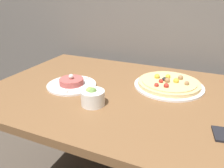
# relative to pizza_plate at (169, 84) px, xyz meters

# --- Properties ---
(dining_table) EXTENTS (1.28, 0.88, 0.79)m
(dining_table) POSITION_rel_pizza_plate_xyz_m (-0.21, -0.14, -0.12)
(dining_table) COLOR brown
(dining_table) RESTS_ON ground_plane
(pizza_plate) EXTENTS (0.35, 0.35, 0.06)m
(pizza_plate) POSITION_rel_pizza_plate_xyz_m (0.00, 0.00, 0.00)
(pizza_plate) COLOR white
(pizza_plate) RESTS_ON dining_table
(tartare_plate) EXTENTS (0.25, 0.25, 0.06)m
(tartare_plate) POSITION_rel_pizza_plate_xyz_m (-0.45, -0.19, -0.00)
(tartare_plate) COLOR white
(tartare_plate) RESTS_ON dining_table
(small_bowl) EXTENTS (0.10, 0.10, 0.08)m
(small_bowl) POSITION_rel_pizza_plate_xyz_m (-0.26, -0.32, 0.02)
(small_bowl) COLOR white
(small_bowl) RESTS_ON dining_table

